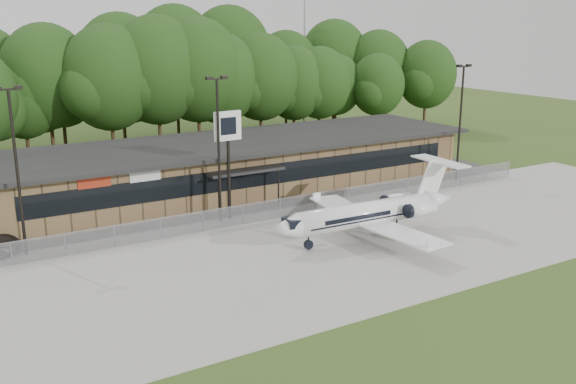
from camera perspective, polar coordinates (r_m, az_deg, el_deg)
ground at (r=35.58m, az=13.18°, el=-8.29°), size 160.00×160.00×0.00m
apron at (r=41.20m, az=5.45°, el=-4.61°), size 64.00×18.00×0.08m
parking_lot at (r=50.45m, az=-2.31°, el=-0.87°), size 50.00×9.00×0.06m
terminal at (r=53.74m, az=-4.63°, el=2.44°), size 41.00×11.65×4.30m
fence at (r=46.50m, az=0.35°, el=-1.29°), size 46.00×0.04×1.52m
treeline at (r=69.40m, az=-11.50°, el=9.49°), size 72.00×12.00×15.00m
radio_mast at (r=84.28m, az=1.47°, el=14.11°), size 0.20×0.20×25.00m
light_pole_left at (r=40.69m, az=-23.04°, el=2.68°), size 1.55×0.30×10.23m
light_pole_mid at (r=44.29m, az=-6.20°, el=4.71°), size 1.55×0.30×10.23m
light_pole_right at (r=57.72m, az=15.09°, el=6.68°), size 1.55×0.30×10.23m
business_jet at (r=41.86m, az=7.37°, el=-1.95°), size 14.18×12.60×4.78m
pole_sign at (r=44.92m, az=-5.36°, el=4.85°), size 2.05×0.34×7.79m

